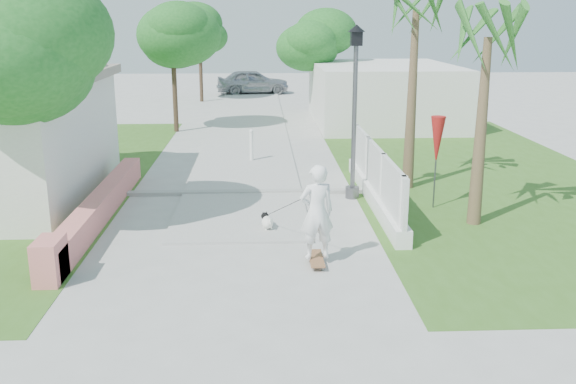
{
  "coord_description": "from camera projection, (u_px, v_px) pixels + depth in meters",
  "views": [
    {
      "loc": [
        0.49,
        -10.71,
        4.6
      ],
      "look_at": [
        1.05,
        2.12,
        1.1
      ],
      "focal_mm": 40.0,
      "sensor_mm": 36.0,
      "label": 1
    }
  ],
  "objects": [
    {
      "name": "tree_left_near",
      "position": [
        18.0,
        57.0,
        13.19
      ],
      "size": [
        3.6,
        3.6,
        5.28
      ],
      "color": "#4C3826",
      "rests_on": "ground"
    },
    {
      "name": "grass_right",
      "position": [
        474.0,
        174.0,
        19.52
      ],
      "size": [
        8.0,
        20.0,
        0.01
      ],
      "primitive_type": "cube",
      "color": "#3A6520",
      "rests_on": "ground"
    },
    {
      "name": "dog",
      "position": [
        267.0,
        221.0,
        14.28
      ],
      "size": [
        0.36,
        0.56,
        0.4
      ],
      "rotation": [
        0.0,
        0.0,
        0.28
      ],
      "color": "white",
      "rests_on": "ground"
    },
    {
      "name": "pink_wall",
      "position": [
        96.0,
        211.0,
        14.71
      ],
      "size": [
        0.45,
        8.2,
        0.8
      ],
      "color": "#E17973",
      "rests_on": "ground"
    },
    {
      "name": "patio_umbrella",
      "position": [
        437.0,
        141.0,
        15.61
      ],
      "size": [
        0.36,
        0.36,
        2.3
      ],
      "color": "#59595E",
      "rests_on": "ground"
    },
    {
      "name": "lattice_fence",
      "position": [
        375.0,
        182.0,
        16.33
      ],
      "size": [
        0.35,
        7.0,
        1.5
      ],
      "color": "white",
      "rests_on": "ground"
    },
    {
      "name": "bollard",
      "position": [
        251.0,
        144.0,
        21.0
      ],
      "size": [
        0.14,
        0.14,
        1.09
      ],
      "color": "white",
      "rests_on": "ground"
    },
    {
      "name": "palm_far",
      "position": [
        416.0,
        22.0,
        16.79
      ],
      "size": [
        1.8,
        1.8,
        5.3
      ],
      "color": "brown",
      "rests_on": "ground"
    },
    {
      "name": "tree_path_right",
      "position": [
        317.0,
        42.0,
        29.99
      ],
      "size": [
        3.0,
        3.0,
        4.79
      ],
      "color": "#4C3826",
      "rests_on": "ground"
    },
    {
      "name": "tree_path_left",
      "position": [
        173.0,
        38.0,
        25.78
      ],
      "size": [
        3.4,
        3.4,
        5.23
      ],
      "color": "#4C3826",
      "rests_on": "ground"
    },
    {
      "name": "skateboarder",
      "position": [
        292.0,
        209.0,
        12.95
      ],
      "size": [
        1.29,
        2.7,
        1.96
      ],
      "rotation": [
        0.0,
        0.0,
        3.36
      ],
      "color": "#9A603D",
      "rests_on": "ground"
    },
    {
      "name": "ground",
      "position": [
        235.0,
        283.0,
        11.51
      ],
      "size": [
        90.0,
        90.0,
        0.0
      ],
      "primitive_type": "plane",
      "color": "#B7B7B2",
      "rests_on": "ground"
    },
    {
      "name": "building_right",
      "position": [
        382.0,
        94.0,
        28.77
      ],
      "size": [
        6.0,
        8.0,
        2.6
      ],
      "primitive_type": "cube",
      "color": "silver",
      "rests_on": "ground"
    },
    {
      "name": "palm_near",
      "position": [
        487.0,
        49.0,
        13.79
      ],
      "size": [
        1.8,
        1.8,
        4.7
      ],
      "color": "brown",
      "rests_on": "ground"
    },
    {
      "name": "grass_left",
      "position": [
        7.0,
        179.0,
        18.92
      ],
      "size": [
        8.0,
        20.0,
        0.01
      ],
      "primitive_type": "cube",
      "color": "#3A6520",
      "rests_on": "ground"
    },
    {
      "name": "parked_car",
      "position": [
        253.0,
        82.0,
        39.85
      ],
      "size": [
        4.66,
        2.41,
        1.51
      ],
      "primitive_type": "imported",
      "rotation": [
        0.0,
        0.0,
        1.71
      ],
      "color": "#A3A6AB",
      "rests_on": "ground"
    },
    {
      "name": "street_lamp",
      "position": [
        355.0,
        106.0,
        16.3
      ],
      "size": [
        0.44,
        0.44,
        4.44
      ],
      "color": "#59595E",
      "rests_on": "ground"
    },
    {
      "name": "tree_path_far",
      "position": [
        200.0,
        32.0,
        35.43
      ],
      "size": [
        3.2,
        3.2,
        5.17
      ],
      "color": "#4C3826",
      "rests_on": "ground"
    },
    {
      "name": "path_strip",
      "position": [
        250.0,
        116.0,
        30.78
      ],
      "size": [
        3.2,
        36.0,
        0.06
      ],
      "primitive_type": "cube",
      "color": "#B7B7B2",
      "rests_on": "ground"
    },
    {
      "name": "tree_left_mid",
      "position": [
        53.0,
        57.0,
        18.53
      ],
      "size": [
        3.2,
        3.2,
        4.85
      ],
      "color": "#4C3826",
      "rests_on": "ground"
    },
    {
      "name": "curb",
      "position": [
        243.0,
        192.0,
        17.28
      ],
      "size": [
        6.5,
        0.25,
        0.1
      ],
      "primitive_type": "cube",
      "color": "#999993",
      "rests_on": "ground"
    }
  ]
}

